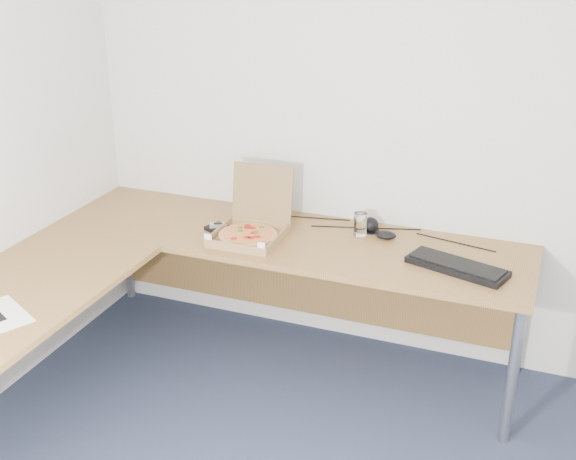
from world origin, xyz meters
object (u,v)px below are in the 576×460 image
at_px(pizza_box, 250,231).
at_px(keyboard, 457,267).
at_px(drinking_glass, 360,224).
at_px(wallet, 219,229).
at_px(desk, 193,265).

height_order(pizza_box, keyboard, pizza_box).
relative_size(pizza_box, drinking_glass, 3.24).
distance_m(pizza_box, wallet, 0.20).
bearing_deg(keyboard, drinking_glass, 173.64).
relative_size(pizza_box, wallet, 3.10).
bearing_deg(keyboard, wallet, -163.82).
relative_size(desk, wallet, 19.95).
relative_size(desk, pizza_box, 6.43).
distance_m(pizza_box, drinking_glass, 0.58).
bearing_deg(keyboard, desk, -146.80).
height_order(desk, wallet, wallet).
relative_size(drinking_glass, keyboard, 0.26).
distance_m(pizza_box, keyboard, 1.06).
bearing_deg(pizza_box, keyboard, -0.07).
distance_m(keyboard, wallet, 1.25).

